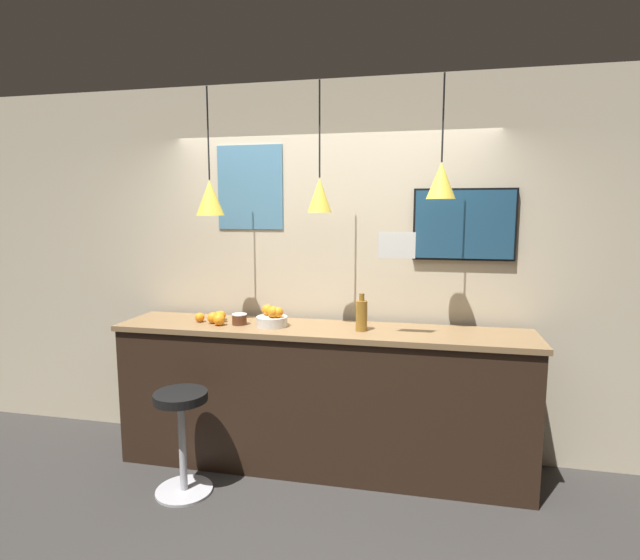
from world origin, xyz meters
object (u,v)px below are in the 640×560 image
Objects in this scene: fruit_bowl at (272,318)px; juice_bottle at (362,315)px; bar_stool at (182,425)px; mounted_tv at (464,225)px; spread_jar at (239,319)px.

juice_bottle is (0.66, 0.00, 0.05)m from fruit_bowl.
bar_stool is 0.96m from fruit_bowl.
fruit_bowl is 0.66m from juice_bottle.
mounted_tv is at bearing 27.96° from juice_bottle.
spread_jar is (-0.26, 0.00, -0.02)m from fruit_bowl.
fruit_bowl is at bearing 45.92° from bar_stool.
fruit_bowl is 1.57m from mounted_tv.
fruit_bowl is 2.08× the size of spread_jar.
spread_jar is 1.80m from mounted_tv.
bar_stool is 2.44m from mounted_tv.
fruit_bowl is at bearing -179.83° from juice_bottle.
spread_jar is at bearing 65.38° from bar_stool.
mounted_tv is (1.85, 0.88, 1.33)m from bar_stool.
juice_bottle is at bearing 0.17° from fruit_bowl.
mounted_tv is at bearing 12.93° from spread_jar.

